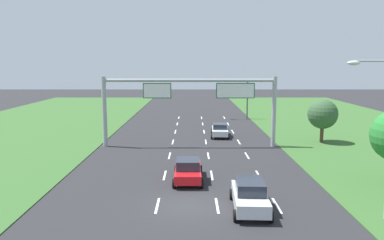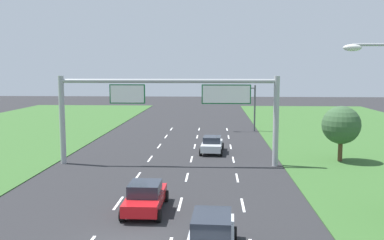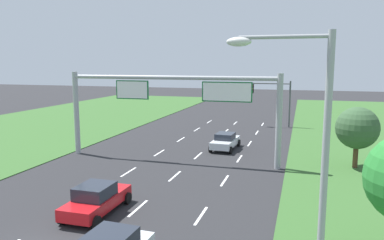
{
  "view_description": "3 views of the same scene",
  "coord_description": "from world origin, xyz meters",
  "px_view_note": "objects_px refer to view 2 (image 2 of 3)",
  "views": [
    {
      "loc": [
        0.28,
        -20.88,
        8.21
      ],
      "look_at": [
        0.35,
        13.42,
        3.04
      ],
      "focal_mm": 35.0,
      "sensor_mm": 36.0,
      "label": 1
    },
    {
      "loc": [
        3.62,
        -17.14,
        7.52
      ],
      "look_at": [
        1.97,
        14.56,
        3.73
      ],
      "focal_mm": 40.0,
      "sensor_mm": 36.0,
      "label": 2
    },
    {
      "loc": [
        9.96,
        -11.51,
        7.72
      ],
      "look_at": [
        1.76,
        16.17,
        3.31
      ],
      "focal_mm": 35.0,
      "sensor_mm": 36.0,
      "label": 3
    }
  ],
  "objects_px": {
    "car_near_red": "(212,235)",
    "car_lead_silver": "(212,144)",
    "car_mid_lane": "(145,197)",
    "sign_gantry": "(171,103)",
    "traffic_light_mast": "(239,99)",
    "roadside_tree_mid": "(341,125)"
  },
  "relations": [
    {
      "from": "sign_gantry",
      "to": "roadside_tree_mid",
      "type": "bearing_deg",
      "value": 7.63
    },
    {
      "from": "car_near_red",
      "to": "sign_gantry",
      "type": "height_order",
      "value": "sign_gantry"
    },
    {
      "from": "traffic_light_mast",
      "to": "roadside_tree_mid",
      "type": "relative_size",
      "value": 1.23
    },
    {
      "from": "car_lead_silver",
      "to": "car_mid_lane",
      "type": "distance_m",
      "value": 16.62
    },
    {
      "from": "car_lead_silver",
      "to": "car_mid_lane",
      "type": "bearing_deg",
      "value": -98.68
    },
    {
      "from": "car_mid_lane",
      "to": "car_lead_silver",
      "type": "bearing_deg",
      "value": 77.94
    },
    {
      "from": "sign_gantry",
      "to": "car_near_red",
      "type": "bearing_deg",
      "value": -78.78
    },
    {
      "from": "traffic_light_mast",
      "to": "roadside_tree_mid",
      "type": "distance_m",
      "value": 18.45
    },
    {
      "from": "car_lead_silver",
      "to": "traffic_light_mast",
      "type": "height_order",
      "value": "traffic_light_mast"
    },
    {
      "from": "traffic_light_mast",
      "to": "roadside_tree_mid",
      "type": "xyz_separation_m",
      "value": [
        7.32,
        -16.92,
        -0.85
      ]
    },
    {
      "from": "sign_gantry",
      "to": "roadside_tree_mid",
      "type": "xyz_separation_m",
      "value": [
        13.62,
        1.83,
        -1.89
      ]
    },
    {
      "from": "car_near_red",
      "to": "sign_gantry",
      "type": "relative_size",
      "value": 0.26
    },
    {
      "from": "car_near_red",
      "to": "sign_gantry",
      "type": "xyz_separation_m",
      "value": [
        -3.27,
        16.46,
        4.04
      ]
    },
    {
      "from": "car_lead_silver",
      "to": "traffic_light_mast",
      "type": "xyz_separation_m",
      "value": [
        3.14,
        13.61,
        3.12
      ]
    },
    {
      "from": "sign_gantry",
      "to": "car_lead_silver",
      "type": "bearing_deg",
      "value": 58.4
    },
    {
      "from": "car_lead_silver",
      "to": "traffic_light_mast",
      "type": "distance_m",
      "value": 14.31
    },
    {
      "from": "car_mid_lane",
      "to": "traffic_light_mast",
      "type": "bearing_deg",
      "value": 77.47
    },
    {
      "from": "sign_gantry",
      "to": "car_mid_lane",
      "type": "bearing_deg",
      "value": -91.47
    },
    {
      "from": "car_mid_lane",
      "to": "traffic_light_mast",
      "type": "distance_m",
      "value": 30.74
    },
    {
      "from": "car_near_red",
      "to": "car_mid_lane",
      "type": "bearing_deg",
      "value": 126.03
    },
    {
      "from": "car_near_red",
      "to": "car_lead_silver",
      "type": "distance_m",
      "value": 21.6
    },
    {
      "from": "car_near_red",
      "to": "car_lead_silver",
      "type": "bearing_deg",
      "value": 92.69
    }
  ]
}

